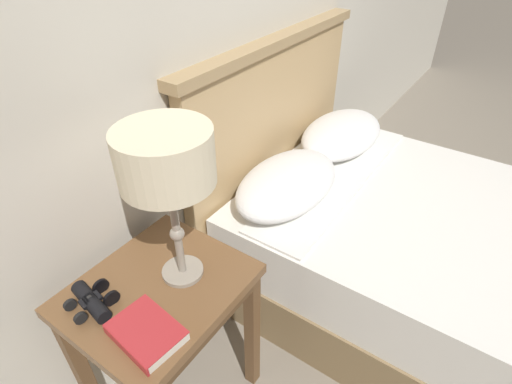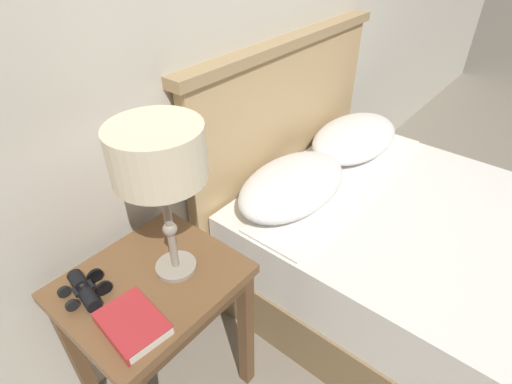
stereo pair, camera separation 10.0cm
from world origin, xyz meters
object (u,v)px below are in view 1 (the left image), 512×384
object	(u,v)px
bed	(435,257)
book_on_nightstand	(146,333)
table_lamp	(166,162)
nightstand	(162,308)
binoculars_pair	(92,301)

from	to	relation	value
bed	book_on_nightstand	xyz separation A→B (m)	(-1.17, 0.55, 0.38)
book_on_nightstand	table_lamp	bearing A→B (deg)	19.06
book_on_nightstand	nightstand	bearing A→B (deg)	36.89
table_lamp	book_on_nightstand	distance (m)	0.46
nightstand	table_lamp	world-z (taller)	table_lamp
table_lamp	book_on_nightstand	size ratio (longest dim) A/B	2.42
nightstand	bed	distance (m)	1.24
book_on_nightstand	binoculars_pair	world-z (taller)	binoculars_pair
nightstand	binoculars_pair	bearing A→B (deg)	148.74
binoculars_pair	bed	bearing A→B (deg)	-32.26
nightstand	bed	size ratio (longest dim) A/B	0.34
nightstand	book_on_nightstand	bearing A→B (deg)	-143.11
binoculars_pair	nightstand	bearing A→B (deg)	-31.26
bed	book_on_nightstand	size ratio (longest dim) A/B	9.49
table_lamp	book_on_nightstand	xyz separation A→B (m)	(-0.23, -0.08, -0.39)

